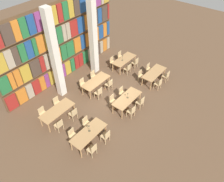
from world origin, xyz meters
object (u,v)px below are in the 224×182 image
Objects in this scene: chair_0 at (92,149)px; reading_table_2 at (154,73)px; chair_3 at (87,123)px; chair_15 at (57,103)px; chair_2 at (106,136)px; chair_14 at (73,113)px; chair_7 at (122,93)px; chair_10 at (166,76)px; chair_6 at (141,102)px; reading_table_3 at (57,111)px; pillar_center at (93,35)px; reading_table_4 at (96,82)px; chair_17 at (83,84)px; chair_20 at (128,69)px; chair_13 at (43,113)px; reading_table_1 at (127,99)px; chair_23 at (121,56)px; desk_lamp_0 at (89,127)px; pillar_left at (55,56)px; chair_12 at (59,125)px; chair_1 at (73,135)px; chair_9 at (141,76)px; chair_8 at (159,83)px; desk_lamp_2 at (122,57)px; chair_21 at (113,62)px; reading_table_0 at (89,134)px; chair_19 at (94,76)px; chair_16 at (99,93)px; chair_4 at (132,111)px; chair_11 at (149,69)px; chair_5 at (113,101)px.

reading_table_2 is at bearing 5.42° from chair_0.
chair_15 is (0.05, 2.59, 0.00)m from chair_3.
chair_14 is (0.05, 2.59, 0.00)m from chair_2.
chair_7 is 1.00× the size of chair_10.
chair_6 is (4.47, -0.04, 0.00)m from chair_0.
pillar_center is at bearing 17.54° from reading_table_3.
chair_3 is 0.41× the size of reading_table_4.
chair_6 is 4.22m from chair_17.
chair_13 is at bearing 169.06° from chair_20.
reading_table_3 is (-7.36, 3.33, 0.21)m from chair_10.
chair_23 reaches higher than reading_table_1.
chair_2 is at bearing 22.43° from chair_7.
chair_23 is at bearing -179.10° from chair_15.
chair_7 is at bearing 166.58° from reading_table_2.
pillar_center is 6.83m from desk_lamp_0.
chair_12 is (-2.26, -2.34, -2.52)m from pillar_left.
chair_1 reaches higher than reading_table_2.
chair_23 is at bearing 11.03° from chair_12.
chair_2 is at bearing 126.98° from chair_1.
chair_9 is 1.28m from chair_20.
chair_8 is (1.12, -4.95, -2.52)m from pillar_center.
chair_1 is at bearing 18.74° from chair_23.
reading_table_2 is 4.46× the size of desk_lamp_2.
chair_21 is (3.42, 0.07, 0.00)m from chair_17.
desk_lamp_0 is at bearing 9.36° from chair_7.
desk_lamp_2 reaches higher than reading_table_0.
chair_14 and chair_19 have the same top height.
chair_3 is 6.45m from desk_lamp_2.
chair_16 is at bearing 149.08° from chair_10.
chair_4 and chair_15 have the same top height.
reading_table_2 is at bearing 174.27° from chair_1.
reading_table_2 is 2.43× the size of chair_8.
chair_10 is 1.00× the size of chair_11.
chair_5 and chair_16 have the same top height.
reading_table_1 is 4.25m from desk_lamp_2.
reading_table_1 is 3.43m from chair_14.
chair_7 is at bearing -14.99° from chair_12.
chair_1 is 1.00× the size of chair_6.
chair_1 is 8.39m from chair_23.
chair_9 is 1.82m from chair_10.
chair_9 is 2.13m from desk_lamp_2.
chair_11 and chair_23 have the same top height.
pillar_center is at bearing 102.80° from chair_8.
chair_2 is at bearing 31.09° from chair_23.
chair_10 is 1.00× the size of chair_20.
chair_23 is (7.94, 4.14, 0.00)m from chair_0.
desk_lamp_0 is 7.36m from chair_10.
chair_13 is 1.00× the size of chair_17.
reading_table_4 is (-3.87, 1.93, 0.21)m from chair_11.
chair_2 reaches higher than reading_table_2.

